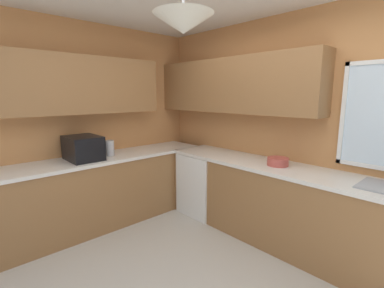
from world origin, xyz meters
The scene contains 7 objects.
room_shell centered at (-0.79, 0.59, 1.84)m, with size 4.22×3.48×2.66m.
counter_run_left centered at (-1.74, 0.00, 0.45)m, with size 0.65×3.09×0.90m.
counter_run_back centered at (0.21, 1.37, 0.45)m, with size 3.31×0.65×0.90m.
dishwasher centered at (-1.08, 1.34, 0.43)m, with size 0.60×0.60×0.86m, color white.
microwave centered at (-1.74, -0.12, 1.05)m, with size 0.48×0.36×0.29m, color black.
kettle centered at (-1.72, 0.22, 1.00)m, with size 0.11×0.11×0.20m, color #B7B7BC.
bowl centered at (0.02, 1.37, 0.95)m, with size 0.23×0.23×0.09m, color #B74C42.
Camera 1 is at (1.55, -1.35, 1.69)m, focal length 25.53 mm.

